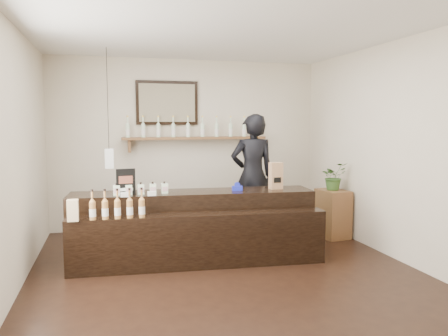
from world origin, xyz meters
TOP-DOWN VIEW (x-y plane):
  - ground at (0.00, 0.00)m, footprint 5.00×5.00m
  - room_shell at (0.00, 0.00)m, footprint 5.00×5.00m
  - back_wall_decor at (-0.16, 2.37)m, footprint 2.66×0.96m
  - counter at (-0.27, 0.58)m, footprint 3.15×1.07m
  - promo_sign at (-1.11, 0.64)m, footprint 0.23×0.04m
  - paper_bag at (0.85, 0.63)m, footprint 0.16×0.13m
  - tape_dispenser at (0.31, 0.62)m, footprint 0.14×0.07m
  - side_cabinet at (2.00, 1.15)m, footprint 0.41×0.54m
  - potted_plant at (2.00, 1.15)m, footprint 0.44×0.40m
  - shopkeeper at (0.83, 1.55)m, footprint 0.79×0.53m

SIDE VIEW (x-z plane):
  - ground at x=0.00m, z-range 0.00..0.00m
  - side_cabinet at x=2.00m, z-range 0.00..0.73m
  - counter at x=-0.27m, z-range -0.10..0.92m
  - tape_dispenser at x=0.31m, z-range 0.86..0.97m
  - potted_plant at x=2.00m, z-range 0.73..1.15m
  - promo_sign at x=-1.11m, z-range 0.87..1.20m
  - paper_bag at x=0.85m, z-range 0.87..1.23m
  - shopkeeper at x=0.83m, z-range 0.00..2.14m
  - room_shell at x=0.00m, z-range -0.80..4.20m
  - back_wall_decor at x=-0.16m, z-range 0.91..2.60m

